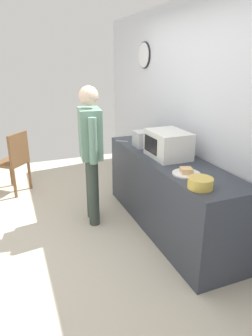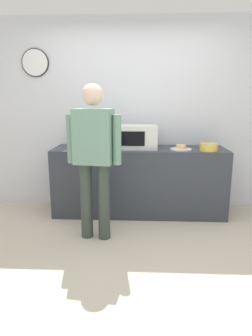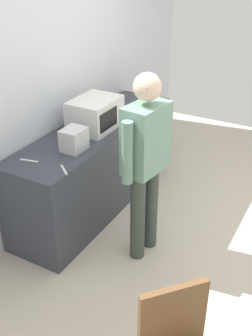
{
  "view_description": "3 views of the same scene",
  "coord_description": "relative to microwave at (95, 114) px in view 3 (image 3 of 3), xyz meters",
  "views": [
    {
      "loc": [
        2.96,
        -0.43,
        1.94
      ],
      "look_at": [
        -0.24,
        0.83,
        0.69
      ],
      "focal_mm": 32.01,
      "sensor_mm": 36.0,
      "label": 1
    },
    {
      "loc": [
        0.13,
        -2.66,
        1.51
      ],
      "look_at": [
        -0.03,
        0.77,
        0.72
      ],
      "focal_mm": 31.9,
      "sensor_mm": 36.0,
      "label": 2
    },
    {
      "loc": [
        -3.07,
        -0.9,
        2.54
      ],
      "look_at": [
        0.01,
        0.81,
        0.59
      ],
      "focal_mm": 44.49,
      "sensor_mm": 36.0,
      "label": 3
    }
  ],
  "objects": [
    {
      "name": "person_standing",
      "position": [
        -0.45,
        -0.78,
        -0.06
      ],
      "size": [
        0.59,
        0.29,
        1.67
      ],
      "color": "#35413A",
      "rests_on": "ground_plane"
    },
    {
      "name": "toaster",
      "position": [
        -0.5,
        -0.1,
        -0.05
      ],
      "size": [
        0.22,
        0.18,
        0.2
      ],
      "primitive_type": "cube",
      "color": "silver",
      "rests_on": "kitchen_counter"
    },
    {
      "name": "kitchen_counter",
      "position": [
        0.03,
        0.01,
        -0.6
      ],
      "size": [
        2.26,
        0.62,
        0.89
      ],
      "primitive_type": "cube",
      "color": "#333842",
      "rests_on": "ground_plane"
    },
    {
      "name": "back_wall",
      "position": [
        -0.11,
        0.39,
        0.26
      ],
      "size": [
        5.4,
        0.13,
        2.6
      ],
      "color": "silver",
      "rests_on": "ground_plane"
    },
    {
      "name": "fork_utensil",
      "position": [
        -0.85,
        -0.24,
        -0.15
      ],
      "size": [
        0.12,
        0.15,
        0.01
      ],
      "primitive_type": "cube",
      "rotation": [
        0.0,
        0.0,
        0.89
      ],
      "color": "silver",
      "rests_on": "kitchen_counter"
    },
    {
      "name": "sandwich_plate",
      "position": [
        0.55,
        -0.1,
        -0.13
      ],
      "size": [
        0.27,
        0.27,
        0.07
      ],
      "color": "white",
      "rests_on": "kitchen_counter"
    },
    {
      "name": "ground_plane",
      "position": [
        -0.1,
        -1.21,
        -1.04
      ],
      "size": [
        6.0,
        6.0,
        0.0
      ],
      "primitive_type": "plane",
      "color": "beige"
    },
    {
      "name": "microwave",
      "position": [
        0.0,
        0.0,
        0.0
      ],
      "size": [
        0.5,
        0.39,
        0.3
      ],
      "color": "silver",
      "rests_on": "kitchen_counter"
    },
    {
      "name": "spoon_utensil",
      "position": [
        -0.86,
        0.11,
        -0.15
      ],
      "size": [
        0.05,
        0.17,
        0.01
      ],
      "primitive_type": "cube",
      "rotation": [
        0.0,
        0.0,
        1.78
      ],
      "color": "silver",
      "rests_on": "kitchen_counter"
    },
    {
      "name": "salad_bowl",
      "position": [
        0.88,
        -0.17,
        -0.1
      ],
      "size": [
        0.22,
        0.22,
        0.09
      ],
      "primitive_type": "cylinder",
      "color": "gold",
      "rests_on": "kitchen_counter"
    }
  ]
}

